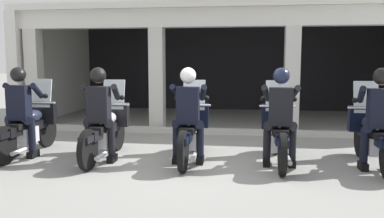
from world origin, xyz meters
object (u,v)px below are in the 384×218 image
(police_officer_right, at_px, (280,108))
(motorcycle_far_right, at_px, (372,135))
(police_officer_far_left, at_px, (20,104))
(motorcycle_far_left, at_px, (30,126))
(police_officer_far_right, at_px, (380,110))
(motorcycle_left, at_px, (106,129))
(motorcycle_right, at_px, (278,132))
(police_officer_center, at_px, (188,107))
(police_officer_left, at_px, (99,106))
(motorcycle_center, at_px, (191,130))

(police_officer_right, xyz_separation_m, motorcycle_far_right, (1.48, 0.24, -0.44))
(police_officer_far_left, bearing_deg, motorcycle_far_left, 86.05)
(police_officer_far_right, bearing_deg, motorcycle_left, 178.24)
(motorcycle_right, relative_size, motorcycle_far_right, 1.00)
(police_officer_center, height_order, police_officer_far_right, same)
(police_officer_far_left, height_order, police_officer_left, same)
(motorcycle_center, bearing_deg, motorcycle_far_left, 177.28)
(police_officer_left, distance_m, motorcycle_right, 3.02)
(motorcycle_center, distance_m, police_officer_center, 0.52)
(police_officer_far_left, height_order, police_officer_far_right, same)
(motorcycle_far_left, relative_size, motorcycle_far_right, 1.00)
(police_officer_center, bearing_deg, motorcycle_right, 8.84)
(motorcycle_far_right, bearing_deg, police_officer_left, -174.45)
(motorcycle_left, height_order, police_officer_center, police_officer_center)
(motorcycle_center, relative_size, motorcycle_right, 1.00)
(police_officer_far_left, xyz_separation_m, motorcycle_left, (1.48, 0.18, -0.44))
(police_officer_center, height_order, motorcycle_far_right, police_officer_center)
(police_officer_far_left, bearing_deg, motorcycle_left, 3.37)
(motorcycle_far_left, distance_m, police_officer_far_right, 5.94)
(police_officer_right, bearing_deg, motorcycle_left, 171.47)
(motorcycle_far_left, relative_size, motorcycle_right, 1.00)
(police_officer_left, relative_size, police_officer_center, 1.00)
(motorcycle_right, bearing_deg, police_officer_far_right, -17.85)
(police_officer_far_left, xyz_separation_m, motorcycle_center, (2.96, 0.28, -0.44))
(police_officer_center, height_order, motorcycle_right, police_officer_center)
(police_officer_far_left, distance_m, motorcycle_center, 3.00)
(motorcycle_center, distance_m, motorcycle_far_right, 2.96)
(police_officer_center, bearing_deg, police_officer_right, -1.98)
(police_officer_far_left, xyz_separation_m, motorcycle_right, (4.44, 0.30, -0.44))
(motorcycle_center, xyz_separation_m, police_officer_far_right, (2.96, -0.31, 0.44))
(motorcycle_right, bearing_deg, police_officer_left, -177.59)
(motorcycle_far_right, bearing_deg, motorcycle_far_left, -179.31)
(police_officer_far_right, bearing_deg, police_officer_left, -178.10)
(motorcycle_center, height_order, police_officer_center, police_officer_center)
(motorcycle_left, bearing_deg, motorcycle_far_right, -5.16)
(police_officer_right, xyz_separation_m, police_officer_far_right, (1.48, -0.04, 0.00))
(police_officer_right, bearing_deg, police_officer_far_right, -7.06)
(motorcycle_far_left, xyz_separation_m, motorcycle_center, (2.96, -0.00, 0.00))
(police_officer_center, distance_m, police_officer_far_right, 2.96)
(motorcycle_center, xyz_separation_m, police_officer_right, (1.48, -0.26, 0.44))
(police_officer_right, bearing_deg, police_officer_center, 175.40)
(police_officer_right, bearing_deg, motorcycle_far_right, 3.85)
(motorcycle_left, bearing_deg, motorcycle_far_left, 170.00)
(motorcycle_left, relative_size, motorcycle_center, 1.00)
(motorcycle_center, height_order, police_officer_right, police_officer_right)
(motorcycle_left, xyz_separation_m, motorcycle_far_right, (4.43, 0.07, 0.00))
(motorcycle_far_left, distance_m, motorcycle_right, 4.43)
(police_officer_left, bearing_deg, police_officer_far_left, 170.00)
(motorcycle_far_left, xyz_separation_m, police_officer_right, (4.43, -0.27, 0.44))
(police_officer_right, height_order, police_officer_far_right, same)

